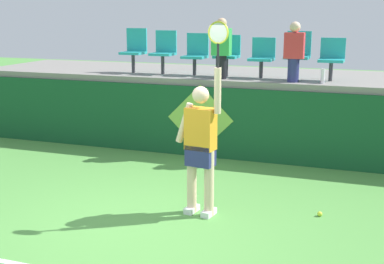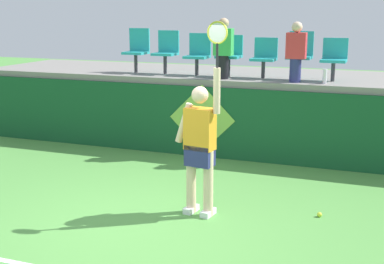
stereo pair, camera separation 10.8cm
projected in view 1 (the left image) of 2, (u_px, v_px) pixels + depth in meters
The scene contains 16 objects.
ground_plane at pixel (136, 226), 6.73m from camera, with size 40.00×40.00×0.00m, color #519342.
court_back_wall at pixel (217, 122), 9.78m from camera, with size 10.75×0.20×1.32m, color #144C28.
spectator_platform at pixel (236, 76), 10.76m from camera, with size 10.75×2.58×0.12m, color gray.
tennis_player at pixel (201, 143), 6.92m from camera, with size 0.75×0.31×2.55m.
tennis_ball at pixel (320, 214), 7.05m from camera, with size 0.07×0.07×0.07m, color #D1E533.
water_bottle at pixel (323, 76), 9.16m from camera, with size 0.07×0.07×0.26m, color white.
stadium_chair_0 at pixel (135, 48), 10.75m from camera, with size 0.44×0.42×0.89m.
stadium_chair_1 at pixel (164, 50), 10.54m from camera, with size 0.44×0.42×0.85m.
stadium_chair_2 at pixel (196, 53), 10.33m from camera, with size 0.44×0.42×0.81m.
stadium_chair_3 at pixel (228, 53), 10.11m from camera, with size 0.44×0.42×0.78m.
stadium_chair_4 at pixel (262, 56), 9.90m from camera, with size 0.44×0.42×0.74m.
stadium_chair_5 at pixel (298, 53), 9.67m from camera, with size 0.44×0.42×0.87m.
stadium_chair_6 at pixel (332, 57), 9.48m from camera, with size 0.44×0.42×0.76m.
spectator_0 at pixel (221, 48), 9.70m from camera, with size 0.34×0.20×1.11m.
spectator_1 at pixel (294, 51), 9.26m from camera, with size 0.34×0.20×1.05m.
wall_signage_mount at pixel (200, 157), 9.93m from camera, with size 1.27×0.01×1.36m.
Camera 1 is at (2.78, -5.69, 2.67)m, focal length 49.64 mm.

